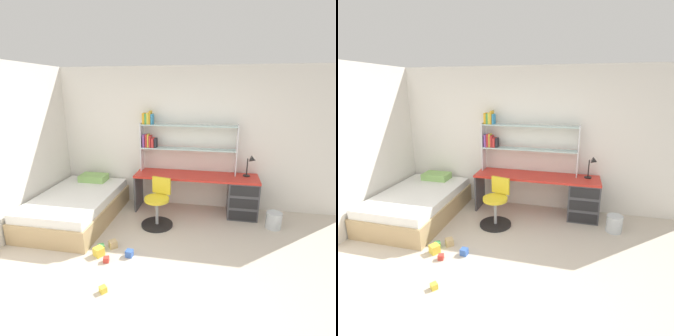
# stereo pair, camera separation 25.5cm
# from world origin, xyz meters

# --- Properties ---
(ground_plane) EXTENTS (5.80, 5.98, 0.02)m
(ground_plane) POSITION_xyz_m (0.00, 0.00, -0.01)
(ground_plane) COLOR beige
(room_shell) EXTENTS (5.80, 5.98, 2.55)m
(room_shell) POSITION_xyz_m (-1.23, 1.24, 1.28)
(room_shell) COLOR white
(room_shell) RESTS_ON ground_plane
(desk) EXTENTS (2.16, 0.55, 0.70)m
(desk) POSITION_xyz_m (0.78, 2.19, 0.40)
(desk) COLOR red
(desk) RESTS_ON ground_plane
(bookshelf_hutch) EXTENTS (1.72, 0.22, 1.09)m
(bookshelf_hutch) POSITION_xyz_m (-0.21, 2.35, 1.32)
(bookshelf_hutch) COLOR silver
(bookshelf_hutch) RESTS_ON desk
(desk_lamp) EXTENTS (0.20, 0.17, 0.38)m
(desk_lamp) POSITION_xyz_m (1.13, 2.26, 0.96)
(desk_lamp) COLOR black
(desk_lamp) RESTS_ON desk
(swivel_chair) EXTENTS (0.52, 0.52, 0.78)m
(swivel_chair) POSITION_xyz_m (-0.36, 1.59, 0.31)
(swivel_chair) COLOR black
(swivel_chair) RESTS_ON ground_plane
(bed_platform) EXTENTS (1.23, 1.89, 0.58)m
(bed_platform) POSITION_xyz_m (-1.77, 1.54, 0.23)
(bed_platform) COLOR tan
(bed_platform) RESTS_ON ground_plane
(waste_bin) EXTENTS (0.25, 0.25, 0.27)m
(waste_bin) POSITION_xyz_m (1.50, 1.82, 0.13)
(waste_bin) COLOR silver
(waste_bin) RESTS_ON ground_plane
(toy_block_blue_0) EXTENTS (0.10, 0.10, 0.09)m
(toy_block_blue_0) POSITION_xyz_m (-0.54, 0.65, 0.05)
(toy_block_blue_0) COLOR #3860B7
(toy_block_blue_0) RESTS_ON ground_plane
(toy_block_natural_1) EXTENTS (0.15, 0.15, 0.10)m
(toy_block_natural_1) POSITION_xyz_m (-0.84, 0.82, 0.05)
(toy_block_natural_1) COLOR tan
(toy_block_natural_1) RESTS_ON ground_plane
(toy_block_yellow_2) EXTENTS (0.10, 0.10, 0.07)m
(toy_block_yellow_2) POSITION_xyz_m (-0.62, -0.03, 0.04)
(toy_block_yellow_2) COLOR gold
(toy_block_yellow_2) RESTS_ON ground_plane
(toy_block_green_3) EXTENTS (0.11, 0.11, 0.08)m
(toy_block_green_3) POSITION_xyz_m (-0.98, 0.73, 0.04)
(toy_block_green_3) COLOR #479E51
(toy_block_green_3) RESTS_ON ground_plane
(toy_block_red_4) EXTENTS (0.09, 0.09, 0.07)m
(toy_block_red_4) POSITION_xyz_m (-0.80, 0.48, 0.04)
(toy_block_red_4) COLOR red
(toy_block_red_4) RESTS_ON ground_plane
(toy_block_yellow_5) EXTENTS (0.16, 0.16, 0.12)m
(toy_block_yellow_5) POSITION_xyz_m (-0.95, 0.60, 0.06)
(toy_block_yellow_5) COLOR gold
(toy_block_yellow_5) RESTS_ON ground_plane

